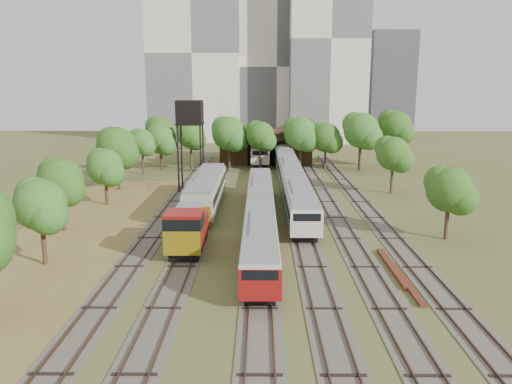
{
  "coord_description": "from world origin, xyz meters",
  "views": [
    {
      "loc": [
        -2.01,
        -32.76,
        13.58
      ],
      "look_at": [
        -2.44,
        19.01,
        2.5
      ],
      "focal_mm": 35.0,
      "sensor_mm": 36.0,
      "label": 1
    }
  ],
  "objects_px": {
    "railcar_red_set": "(260,214)",
    "railcar_green_set": "(289,173)",
    "water_tower": "(190,115)",
    "shunter_locomotive": "(188,230)"
  },
  "relations": [
    {
      "from": "railcar_green_set",
      "to": "water_tower",
      "type": "bearing_deg",
      "value": -169.72
    },
    {
      "from": "railcar_red_set",
      "to": "shunter_locomotive",
      "type": "xyz_separation_m",
      "value": [
        -6.0,
        -5.96,
        0.13
      ]
    },
    {
      "from": "railcar_green_set",
      "to": "water_tower",
      "type": "relative_size",
      "value": 4.44
    },
    {
      "from": "water_tower",
      "to": "shunter_locomotive",
      "type": "bearing_deg",
      "value": -83.04
    },
    {
      "from": "railcar_green_set",
      "to": "water_tower",
      "type": "xyz_separation_m",
      "value": [
        -13.07,
        -2.37,
        8.03
      ]
    },
    {
      "from": "shunter_locomotive",
      "to": "water_tower",
      "type": "xyz_separation_m",
      "value": [
        -3.07,
        25.17,
        8.02
      ]
    },
    {
      "from": "railcar_red_set",
      "to": "water_tower",
      "type": "distance_m",
      "value": 22.76
    },
    {
      "from": "railcar_green_set",
      "to": "railcar_red_set",
      "type": "bearing_deg",
      "value": -100.5
    },
    {
      "from": "railcar_red_set",
      "to": "railcar_green_set",
      "type": "xyz_separation_m",
      "value": [
        4.0,
        21.58,
        0.12
      ]
    },
    {
      "from": "railcar_green_set",
      "to": "shunter_locomotive",
      "type": "distance_m",
      "value": 29.3
    }
  ]
}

